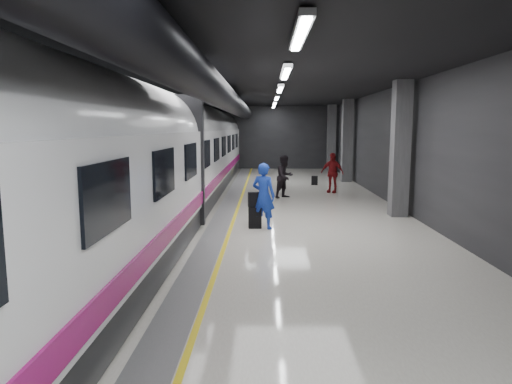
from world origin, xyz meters
TOP-DOWN VIEW (x-y plane):
  - ground at (0.00, 0.00)m, footprint 40.00×40.00m
  - platform_hall at (-0.29, 0.96)m, footprint 10.02×40.02m
  - train at (-3.25, -0.00)m, footprint 3.05×38.00m
  - traveler_main at (0.02, -0.03)m, footprint 0.84×0.72m
  - suitcase_main at (-0.24, 0.00)m, footprint 0.40×0.27m
  - shoulder_bag at (-0.26, 0.04)m, footprint 0.37×0.27m
  - traveler_far_a at (0.89, 5.93)m, footprint 1.12×1.10m
  - traveler_far_b at (3.13, 7.58)m, footprint 1.16×0.91m
  - suitcase_far at (2.64, 10.38)m, footprint 0.35×0.25m

SIDE VIEW (x-z plane):
  - ground at x=0.00m, z-range 0.00..0.00m
  - suitcase_far at x=2.64m, z-range 0.00..0.47m
  - suitcase_main at x=-0.24m, z-range 0.00..0.63m
  - shoulder_bag at x=-0.26m, z-range 0.63..1.07m
  - traveler_far_a at x=0.89m, z-range 0.00..1.82m
  - traveler_far_b at x=3.13m, z-range 0.00..1.83m
  - traveler_main at x=0.02m, z-range 0.00..1.95m
  - train at x=-3.25m, z-range 0.04..4.09m
  - platform_hall at x=-0.29m, z-range 1.28..5.79m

